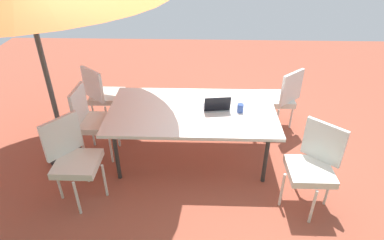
% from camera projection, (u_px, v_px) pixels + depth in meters
% --- Properties ---
extents(ground_plane, '(10.00, 10.00, 0.02)m').
position_uv_depth(ground_plane, '(192.00, 157.00, 4.45)').
color(ground_plane, '#9E4C38').
extents(dining_table, '(2.07, 1.19, 0.73)m').
position_uv_depth(dining_table, '(192.00, 113.00, 4.08)').
color(dining_table, silver).
rests_on(dining_table, ground_plane).
extents(chair_southwest, '(0.59, 0.59, 0.98)m').
position_uv_depth(chair_southwest, '(281.00, 96.00, 4.75)').
color(chair_southwest, silver).
rests_on(chair_southwest, ground_plane).
extents(chair_southeast, '(0.58, 0.58, 0.98)m').
position_uv_depth(chair_southeast, '(103.00, 94.00, 4.83)').
color(chair_southeast, silver).
rests_on(chair_southeast, ground_plane).
extents(chair_east, '(0.47, 0.46, 0.98)m').
position_uv_depth(chair_east, '(93.00, 119.00, 4.23)').
color(chair_east, silver).
rests_on(chair_east, ground_plane).
extents(chair_northeast, '(0.58, 0.58, 0.98)m').
position_uv_depth(chair_northeast, '(73.00, 157.00, 3.56)').
color(chair_northeast, silver).
rests_on(chair_northeast, ground_plane).
extents(chair_northwest, '(0.59, 0.59, 0.98)m').
position_uv_depth(chair_northwest, '(313.00, 164.00, 3.46)').
color(chair_northwest, silver).
rests_on(chair_northwest, ground_plane).
extents(laptop, '(0.35, 0.29, 0.21)m').
position_uv_depth(laptop, '(216.00, 106.00, 4.04)').
color(laptop, gray).
rests_on(laptop, dining_table).
extents(cup, '(0.08, 0.08, 0.11)m').
position_uv_depth(cup, '(240.00, 108.00, 3.99)').
color(cup, '#334C99').
rests_on(cup, dining_table).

